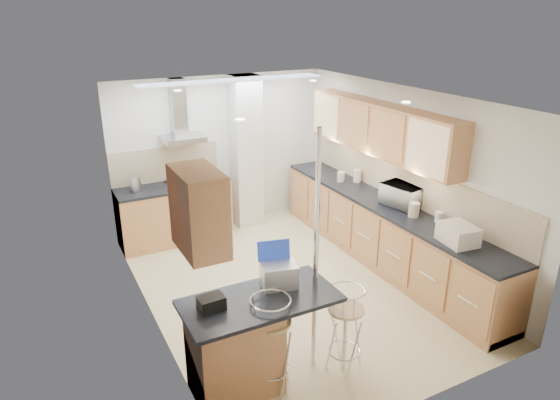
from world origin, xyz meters
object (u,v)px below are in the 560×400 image
bar_stool_end (345,329)px  bread_bin (458,234)px  microwave (402,195)px  laptop (279,275)px  bar_stool_near (271,344)px

bar_stool_end → bread_bin: bearing=-35.4°
microwave → bread_bin: 1.23m
laptop → bar_stool_near: laptop is taller
microwave → laptop: (-2.49, -1.14, -0.01)m
laptop → bar_stool_near: size_ratio=0.34×
microwave → bar_stool_near: size_ratio=0.54×
laptop → bar_stool_end: size_ratio=0.36×
microwave → laptop: 2.74m
bar_stool_near → bread_bin: bearing=23.9°
laptop → bar_stool_end: (0.56, -0.35, -0.59)m
laptop → bar_stool_near: bearing=-116.9°
microwave → bread_bin: microwave is taller
microwave → bar_stool_end: size_ratio=0.59×
microwave → bar_stool_end: 2.51m
microwave → bread_bin: bearing=158.5°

